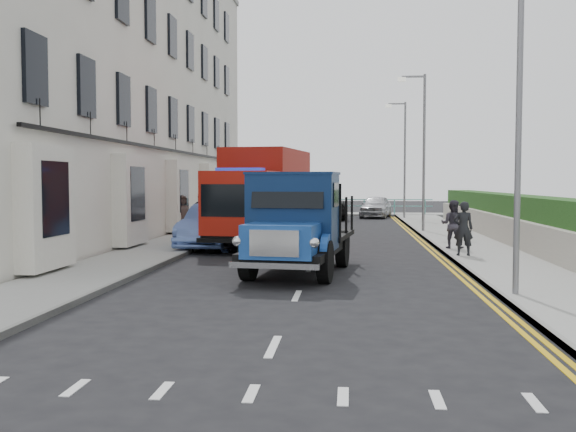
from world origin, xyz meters
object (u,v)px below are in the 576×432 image
object	(u,v)px
lamp_far	(403,153)
red_lorry	(262,195)
lamp_near	(513,94)
bedford_lorry	(294,230)
lamp_mid	(421,143)
parked_car_front	(215,227)
pedestrian_east_near	(463,228)

from	to	relation	value
lamp_far	red_lorry	xyz separation A→B (m)	(-6.24, -16.16, -2.16)
lamp_near	bedford_lorry	world-z (taller)	lamp_near
lamp_near	bedford_lorry	xyz separation A→B (m)	(-4.46, 2.63, -2.85)
lamp_mid	lamp_far	distance (m)	10.00
parked_car_front	lamp_mid	bearing A→B (deg)	35.13
parked_car_front	lamp_far	bearing A→B (deg)	58.56
lamp_near	lamp_far	size ratio (longest dim) A/B	1.00
lamp_near	red_lorry	size ratio (longest dim) A/B	1.03
bedford_lorry	red_lorry	xyz separation A→B (m)	(-1.78, 7.22, 0.69)
lamp_near	red_lorry	xyz separation A→B (m)	(-6.24, 9.84, -2.16)
lamp_near	lamp_mid	distance (m)	16.00
red_lorry	parked_car_front	xyz separation A→B (m)	(-1.54, -0.84, -1.12)
parked_car_front	pedestrian_east_near	xyz separation A→B (m)	(8.00, -2.52, 0.20)
lamp_near	pedestrian_east_near	world-z (taller)	lamp_near
red_lorry	pedestrian_east_near	world-z (taller)	red_lorry
lamp_near	lamp_far	xyz separation A→B (m)	(0.00, 26.00, 0.00)
red_lorry	pedestrian_east_near	bearing A→B (deg)	-20.19
bedford_lorry	red_lorry	distance (m)	7.46
lamp_mid	red_lorry	xyz separation A→B (m)	(-6.24, -6.16, -2.16)
red_lorry	pedestrian_east_near	distance (m)	7.34
bedford_lorry	parked_car_front	xyz separation A→B (m)	(-3.32, 6.37, -0.43)
lamp_mid	bedford_lorry	distance (m)	14.38
bedford_lorry	pedestrian_east_near	distance (m)	6.06
bedford_lorry	pedestrian_east_near	bearing A→B (deg)	46.56
lamp_near	bedford_lorry	size ratio (longest dim) A/B	1.28
lamp_mid	pedestrian_east_near	bearing A→B (deg)	-88.66
lamp_near	red_lorry	distance (m)	11.85
lamp_far	pedestrian_east_near	xyz separation A→B (m)	(0.22, -19.52, -3.08)
lamp_mid	parked_car_front	size ratio (longest dim) A/B	1.66
lamp_mid	red_lorry	world-z (taller)	lamp_mid
lamp_mid	lamp_far	bearing A→B (deg)	90.00
lamp_far	bedford_lorry	bearing A→B (deg)	-100.79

